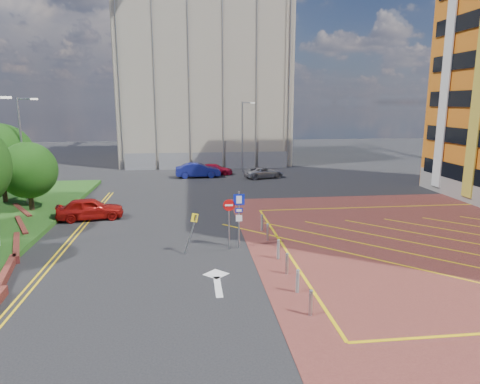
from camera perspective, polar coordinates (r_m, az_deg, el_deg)
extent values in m
plane|color=black|center=(22.95, -1.11, -8.29)|extent=(140.00, 140.00, 0.00)
cube|color=brown|center=(27.94, 28.99, -6.09)|extent=(26.00, 26.00, 0.02)
cube|color=maroon|center=(22.59, -28.81, -9.62)|extent=(1.25, 4.56, 0.40)
cube|color=maroon|center=(26.45, -27.64, -6.48)|extent=(1.86, 4.43, 0.40)
cube|color=maroon|center=(30.46, -27.13, -4.13)|extent=(2.29, 4.27, 0.40)
cube|color=maroon|center=(34.57, -27.05, -2.34)|extent=(2.69, 4.06, 0.40)
cylinder|color=#3D2B1C|center=(34.12, -26.10, -0.70)|extent=(0.36, 0.36, 1.80)
sphere|color=#113B0D|center=(33.79, -26.41, 2.61)|extent=(4.00, 4.00, 4.00)
cylinder|color=#3D2B1C|center=(37.91, -28.94, 0.48)|extent=(0.36, 0.36, 2.20)
sphere|color=#113B0D|center=(37.56, -29.32, 4.18)|extent=(5.00, 5.00, 5.00)
cube|color=silver|center=(25.20, -28.74, 10.99)|extent=(0.50, 0.15, 0.12)
cylinder|color=#9EA0A8|center=(35.86, -27.03, 4.80)|extent=(0.16, 0.16, 8.00)
cylinder|color=#9EA0A8|center=(35.48, -26.70, 11.07)|extent=(1.20, 0.10, 0.10)
cube|color=silver|center=(35.28, -25.76, 11.11)|extent=(0.50, 0.15, 0.12)
cylinder|color=#9EA0A8|center=(49.97, 0.31, 7.38)|extent=(0.16, 0.16, 8.00)
cylinder|color=#9EA0A8|center=(49.90, 1.01, 11.83)|extent=(1.20, 0.10, 0.10)
cube|color=silver|center=(49.98, 1.71, 11.79)|extent=(0.50, 0.15, 0.12)
cylinder|color=#9EA0A8|center=(23.46, -0.14, -3.73)|extent=(0.10, 0.10, 3.20)
cube|color=#0918A6|center=(23.15, -0.14, -1.01)|extent=(0.60, 0.04, 0.60)
cube|color=white|center=(23.12, -0.13, -1.02)|extent=(0.30, 0.02, 0.42)
cube|color=#0918A6|center=(23.29, -0.14, -2.45)|extent=(0.40, 0.04, 0.25)
cube|color=white|center=(23.26, -0.13, -2.47)|extent=(0.28, 0.02, 0.14)
cube|color=white|center=(23.40, -0.14, -3.52)|extent=(0.35, 0.04, 0.35)
cylinder|color=#9EA0A8|center=(23.47, -1.48, -4.36)|extent=(0.08, 0.08, 2.70)
cylinder|color=red|center=(23.16, -1.49, -1.77)|extent=(0.64, 0.04, 0.64)
cube|color=white|center=(23.14, -1.48, -1.78)|extent=(0.44, 0.02, 0.10)
cylinder|color=#9EA0A8|center=(22.77, -6.58, -5.62)|extent=(0.75, 0.08, 2.12)
cube|color=yellow|center=(22.49, -6.07, -3.44)|extent=(0.43, 0.43, 0.57)
cylinder|color=#9EA0A8|center=(16.83, 9.41, -14.54)|extent=(0.14, 0.14, 0.90)
cylinder|color=black|center=(18.57, 7.68, -11.85)|extent=(0.14, 0.14, 0.90)
cylinder|color=#9EA0A8|center=(20.37, 6.28, -9.63)|extent=(0.14, 0.14, 0.90)
cylinder|color=black|center=(22.19, 5.12, -7.77)|extent=(0.14, 0.14, 0.90)
cylinder|color=#9EA0A8|center=(24.99, 3.72, -5.48)|extent=(0.14, 0.14, 0.90)
cylinder|color=black|center=(26.87, 2.95, -4.22)|extent=(0.14, 0.14, 0.90)
cube|color=#AEA38E|center=(61.56, -4.92, 14.70)|extent=(21.20, 19.20, 22.00)
cube|color=yellow|center=(64.23, -3.19, 19.98)|extent=(0.90, 0.90, 34.00)
cube|color=gray|center=(52.00, -3.26, 4.21)|extent=(21.60, 0.06, 2.00)
imported|color=#A2110D|center=(31.13, -19.37, -2.10)|extent=(4.67, 2.50, 1.51)
imported|color=navy|center=(46.07, -5.63, 2.91)|extent=(4.84, 1.90, 1.57)
imported|color=#BB102E|center=(47.94, -3.40, 3.05)|extent=(4.27, 2.43, 1.17)
imported|color=#9D9DA4|center=(45.65, 3.22, 2.62)|extent=(4.62, 3.06, 1.18)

